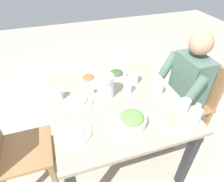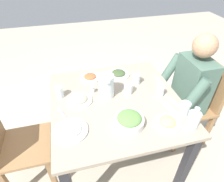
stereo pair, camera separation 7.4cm
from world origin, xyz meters
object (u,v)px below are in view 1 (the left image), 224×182
at_px(plate_rice_curry, 88,78).
at_px(salt_shaker, 92,90).
at_px(dining_table, 116,110).
at_px(chair_far, 11,149).
at_px(water_glass_far_right, 135,78).
at_px(plate_yoghurt, 74,132).
at_px(salad_bowl, 132,119).
at_px(chair_near, 194,97).
at_px(diner_near, 179,89).
at_px(plate_beans, 80,101).
at_px(water_pitcher, 106,86).
at_px(water_glass_near_right, 128,88).
at_px(water_glass_far_left, 59,94).
at_px(oil_carafe, 194,117).
at_px(plate_dolmas, 116,73).
at_px(water_glass_by_pitcher, 185,105).
at_px(water_glass_center, 159,89).
at_px(plate_fries, 169,120).

bearing_deg(plate_rice_curry, salt_shaker, 176.69).
distance_m(dining_table, chair_far, 0.84).
bearing_deg(water_glass_far_right, plate_yoghurt, 124.19).
xyz_separation_m(salad_bowl, plate_yoghurt, (0.04, 0.38, -0.03)).
relative_size(chair_near, diner_near, 0.74).
bearing_deg(plate_yoghurt, chair_near, -76.41).
height_order(plate_beans, salt_shaker, salt_shaker).
height_order(water_pitcher, plate_yoghurt, water_pitcher).
bearing_deg(water_pitcher, water_glass_far_right, -70.90).
relative_size(water_pitcher, water_glass_near_right, 2.20).
relative_size(dining_table, plate_yoghurt, 4.45).
xyz_separation_m(water_glass_far_left, oil_carafe, (-0.53, -0.84, 0.01)).
height_order(water_pitcher, water_glass_near_right, water_pitcher).
relative_size(water_pitcher, plate_rice_curry, 1.08).
xyz_separation_m(plate_rice_curry, oil_carafe, (-0.73, -0.56, 0.04)).
bearing_deg(dining_table, plate_dolmas, -18.80).
distance_m(diner_near, water_glass_by_pitcher, 0.41).
bearing_deg(water_glass_near_right, oil_carafe, -146.25).
distance_m(water_glass_center, oil_carafe, 0.36).
bearing_deg(chair_near, plate_fries, 124.51).
distance_m(plate_yoghurt, plate_dolmas, 0.74).
height_order(water_pitcher, water_glass_center, water_pitcher).
relative_size(dining_table, water_glass_near_right, 11.49).
height_order(water_glass_far_right, water_glass_center, water_glass_far_right).
height_order(chair_near, water_glass_far_right, chair_near).
bearing_deg(dining_table, plate_beans, 77.92).
relative_size(water_pitcher, salt_shaker, 3.52).
relative_size(water_pitcher, water_glass_center, 2.15).
distance_m(water_glass_center, water_glass_near_right, 0.25).
height_order(chair_far, plate_beans, chair_far).
distance_m(diner_near, water_glass_far_right, 0.44).
xyz_separation_m(chair_near, salad_bowl, (-0.33, 0.82, 0.27)).
bearing_deg(water_pitcher, plate_rice_curry, 17.92).
bearing_deg(chair_far, chair_near, -86.72).
height_order(diner_near, water_glass_far_left, diner_near).
height_order(plate_dolmas, oil_carafe, oil_carafe).
xyz_separation_m(plate_beans, oil_carafe, (-0.44, -0.69, 0.04)).
bearing_deg(water_glass_near_right, water_pitcher, 86.13).
xyz_separation_m(plate_yoghurt, plate_dolmas, (0.56, -0.48, -0.00)).
distance_m(dining_table, plate_beans, 0.31).
relative_size(salad_bowl, water_glass_near_right, 2.31).
height_order(plate_yoghurt, water_glass_by_pitcher, water_glass_by_pitcher).
xyz_separation_m(dining_table, water_glass_center, (-0.03, -0.35, 0.15)).
bearing_deg(plate_dolmas, plate_fries, -166.92).
bearing_deg(oil_carafe, plate_fries, 69.39).
height_order(salad_bowl, water_glass_by_pitcher, water_glass_by_pitcher).
bearing_deg(water_glass_near_right, water_glass_far_left, 80.79).
bearing_deg(plate_yoghurt, water_glass_far_left, 7.92).
bearing_deg(salt_shaker, water_glass_by_pitcher, -124.70).
bearing_deg(dining_table, water_pitcher, 37.61).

